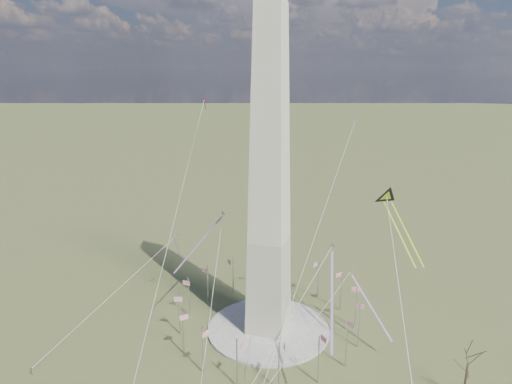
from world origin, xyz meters
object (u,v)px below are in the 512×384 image
(kite_delta_black, at_px, (389,201))
(person_west, at_px, (31,371))
(washington_monument, at_px, (270,173))
(tree_near, at_px, (468,361))

(kite_delta_black, bearing_deg, person_west, -5.91)
(washington_monument, xyz_separation_m, tree_near, (52.05, -13.17, -37.59))
(washington_monument, height_order, person_west, washington_monument)
(kite_delta_black, bearing_deg, tree_near, 109.02)
(person_west, bearing_deg, kite_delta_black, -152.37)
(washington_monument, bearing_deg, kite_delta_black, 5.98)
(tree_near, relative_size, person_west, 8.81)
(tree_near, bearing_deg, person_west, -166.21)
(tree_near, relative_size, kite_delta_black, 0.80)
(person_west, relative_size, kite_delta_black, 0.09)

